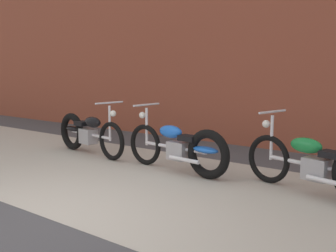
{
  "coord_description": "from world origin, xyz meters",
  "views": [
    {
      "loc": [
        3.51,
        -2.46,
        1.59
      ],
      "look_at": [
        0.01,
        2.18,
        0.75
      ],
      "focal_mm": 42.32,
      "sensor_mm": 36.0,
      "label": 1
    }
  ],
  "objects": [
    {
      "name": "motorcycle_blue",
      "position": [
        0.1,
        2.41,
        0.4
      ],
      "size": [
        2.01,
        0.58,
        1.03
      ],
      "rotation": [
        0.0,
        0.0,
        3.05
      ],
      "color": "black",
      "rests_on": "ground"
    },
    {
      "name": "brick_building_wall",
      "position": [
        0.0,
        5.2,
        2.37
      ],
      "size": [
        36.0,
        0.5,
        4.75
      ],
      "primitive_type": "cube",
      "color": "brown",
      "rests_on": "ground"
    },
    {
      "name": "sidewalk_slab",
      "position": [
        0.0,
        1.75,
        0.0
      ],
      "size": [
        36.0,
        3.5,
        0.01
      ],
      "primitive_type": "cube",
      "color": "#B2ADA3",
      "rests_on": "ground"
    },
    {
      "name": "motorcycle_black",
      "position": [
        -2.18,
        2.5,
        0.4
      ],
      "size": [
        2.0,
        0.64,
        1.03
      ],
      "rotation": [
        0.0,
        0.0,
        -0.14
      ],
      "color": "black",
      "rests_on": "ground"
    },
    {
      "name": "motorcycle_green",
      "position": [
        2.16,
        2.52,
        0.4
      ],
      "size": [
        1.97,
        0.74,
        1.03
      ],
      "rotation": [
        0.0,
        0.0,
        2.91
      ],
      "color": "black",
      "rests_on": "ground"
    },
    {
      "name": "ground_plane",
      "position": [
        0.0,
        0.0,
        0.0
      ],
      "size": [
        80.0,
        80.0,
        0.0
      ],
      "primitive_type": "plane",
      "color": "#47474C"
    }
  ]
}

